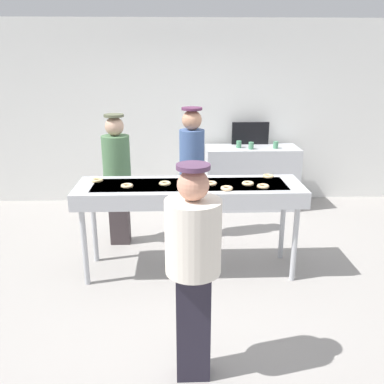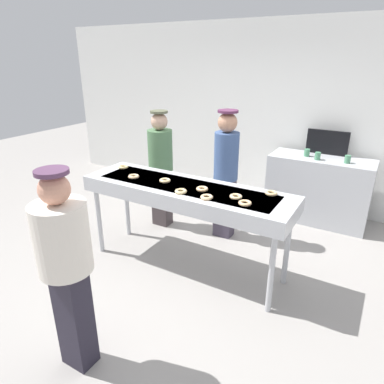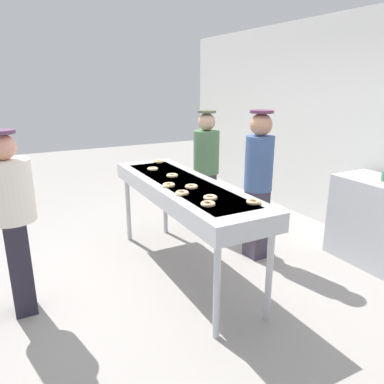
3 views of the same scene
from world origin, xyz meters
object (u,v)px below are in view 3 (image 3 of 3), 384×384
(plain_donut_0, at_px, (210,198))
(customer_waiting, at_px, (12,212))
(fryer_conveyor, at_px, (184,191))
(plain_donut_6, at_px, (208,204))
(plain_donut_7, at_px, (182,193))
(plain_donut_4, at_px, (191,187))
(worker_baker, at_px, (258,178))
(plain_donut_1, at_px, (159,161))
(plain_donut_8, at_px, (254,202))
(plain_donut_3, at_px, (169,185))
(plain_donut_2, at_px, (172,175))
(plain_donut_5, at_px, (153,169))
(worker_assistant, at_px, (206,166))

(plain_donut_0, height_order, customer_waiting, customer_waiting)
(fryer_conveyor, height_order, plain_donut_6, plain_donut_6)
(fryer_conveyor, xyz_separation_m, plain_donut_6, (0.73, -0.15, 0.10))
(customer_waiting, bearing_deg, plain_donut_0, 51.38)
(fryer_conveyor, bearing_deg, plain_donut_7, -28.67)
(plain_donut_4, height_order, worker_baker, worker_baker)
(fryer_conveyor, xyz_separation_m, plain_donut_4, (0.22, -0.03, 0.10))
(plain_donut_6, bearing_deg, worker_baker, 123.26)
(plain_donut_1, height_order, plain_donut_8, same)
(plain_donut_3, distance_m, plain_donut_7, 0.30)
(plain_donut_1, relative_size, plain_donut_7, 1.00)
(plain_donut_2, distance_m, plain_donut_7, 0.64)
(plain_donut_0, relative_size, plain_donut_3, 1.00)
(customer_waiting, bearing_deg, plain_donut_3, 69.78)
(plain_donut_0, bearing_deg, worker_baker, 120.18)
(plain_donut_5, height_order, plain_donut_7, same)
(plain_donut_6, distance_m, worker_assistant, 1.83)
(plain_donut_4, relative_size, plain_donut_7, 1.00)
(plain_donut_3, bearing_deg, fryer_conveyor, 108.68)
(plain_donut_4, relative_size, worker_assistant, 0.08)
(fryer_conveyor, height_order, worker_assistant, worker_assistant)
(worker_assistant, bearing_deg, plain_donut_1, 69.66)
(plain_donut_3, bearing_deg, plain_donut_2, 150.12)
(worker_assistant, bearing_deg, plain_donut_2, 119.11)
(plain_donut_0, relative_size, worker_assistant, 0.08)
(plain_donut_1, xyz_separation_m, plain_donut_4, (1.19, -0.16, 0.00))
(plain_donut_0, distance_m, plain_donut_3, 0.55)
(plain_donut_0, height_order, plain_donut_3, same)
(fryer_conveyor, xyz_separation_m, plain_donut_0, (0.60, -0.04, 0.10))
(plain_donut_8, bearing_deg, plain_donut_7, -140.59)
(plain_donut_0, height_order, plain_donut_5, same)
(plain_donut_8, bearing_deg, worker_baker, 140.23)
(plain_donut_0, xyz_separation_m, plain_donut_3, (-0.53, -0.15, 0.00))
(plain_donut_8, bearing_deg, plain_donut_0, -135.72)
(plain_donut_1, distance_m, worker_baker, 1.28)
(plain_donut_2, bearing_deg, plain_donut_1, 168.43)
(plain_donut_0, bearing_deg, worker_assistant, 151.36)
(plain_donut_5, bearing_deg, plain_donut_4, 3.38)
(plain_donut_7, distance_m, worker_baker, 1.13)
(plain_donut_8, bearing_deg, plain_donut_2, -168.54)
(plain_donut_1, bearing_deg, plain_donut_3, -17.69)
(worker_baker, bearing_deg, plain_donut_1, 47.90)
(plain_donut_2, xyz_separation_m, worker_baker, (0.31, 0.90, -0.07))
(plain_donut_1, relative_size, plain_donut_5, 1.00)
(plain_donut_3, height_order, plain_donut_4, same)
(plain_donut_7, height_order, plain_donut_8, same)
(worker_assistant, bearing_deg, plain_donut_3, 125.14)
(plain_donut_2, xyz_separation_m, plain_donut_8, (1.12, 0.23, 0.00))
(plain_donut_2, bearing_deg, customer_waiting, -81.65)
(plain_donut_0, distance_m, plain_donut_4, 0.38)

